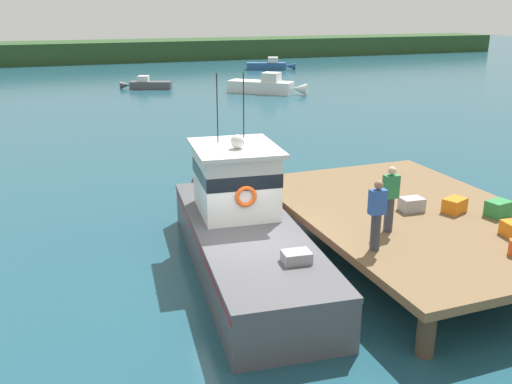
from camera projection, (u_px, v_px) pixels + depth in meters
name	position (u px, v px, depth m)	size (l,w,h in m)	color
ground_plane	(246.00, 281.00, 13.72)	(200.00, 200.00, 0.00)	#1E4C5B
dock	(414.00, 216.00, 14.99)	(6.00, 9.00, 1.20)	#4C3D2D
main_fishing_boat	(241.00, 227.00, 14.40)	(3.35, 9.93, 4.80)	#4C4C51
crate_stack_mid_dock	(455.00, 205.00, 14.84)	(0.60, 0.44, 0.38)	orange
crate_single_far	(412.00, 204.00, 14.94)	(0.60, 0.44, 0.36)	#9E9EA3
crate_single_by_cleat	(498.00, 209.00, 14.55)	(0.60, 0.44, 0.41)	#2D8442
deckhand_by_the_boat	(390.00, 198.00, 13.36)	(0.36, 0.22, 1.63)	#383842
deckhand_further_back	(377.00, 214.00, 12.31)	(0.36, 0.22, 1.63)	#383842
moored_boat_mid_harbor	(270.00, 65.00, 59.96)	(5.25, 2.76, 1.33)	#285184
moored_boat_outer_mooring	(266.00, 86.00, 43.54)	(5.57, 5.11, 1.60)	white
moored_boat_far_left	(147.00, 84.00, 45.88)	(4.19, 2.31, 1.06)	#4C4C51
far_shoreline	(75.00, 52.00, 68.43)	(120.00, 8.00, 2.40)	#284723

